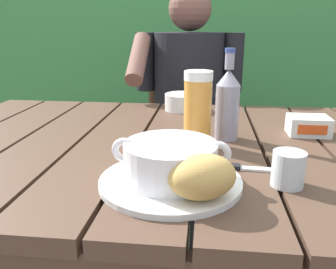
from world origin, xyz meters
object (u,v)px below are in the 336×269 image
Objects in this scene: person_eating at (187,100)px; serving_plate at (170,181)px; chair_near_diner at (189,138)px; butter_tub at (308,126)px; bread_roll at (202,177)px; beer_glass at (198,109)px; beer_bottle at (227,103)px; table_knife at (239,167)px; soup_bowl at (171,160)px; water_glass_small at (288,169)px; diner_bowl at (183,102)px.

person_eating is 0.96m from serving_plate.
chair_near_diner reaches higher than butter_tub.
person_eating is 8.52× the size of bread_roll.
beer_bottle is at bearing 36.92° from beer_glass.
table_knife is (-0.21, -0.28, -0.02)m from butter_tub.
table_knife is (0.14, 0.09, -0.05)m from soup_bowl.
water_glass_small is at bearing -39.47° from table_knife.
beer_bottle reaches higher than butter_tub.
beer_bottle reaches higher than table_knife.
soup_bowl is 0.23m from water_glass_small.
butter_tub is at bearing 52.30° from table_knife.
person_eating is 0.98m from water_glass_small.
diner_bowl is (-0.08, 0.70, -0.02)m from bread_roll.
beer_glass is at bearing -84.66° from person_eating.
person_eating reaches higher than beer_glass.
serving_plate is 1.71× the size of table_knife.
chair_near_diner is 1.21m from soup_bowl.
beer_bottle reaches higher than diner_bowl.
chair_near_diner is 8.47× the size of butter_tub.
person_eating reaches higher than butter_tub.
bread_roll is 1.10× the size of diner_bowl.
bread_roll is at bearing -98.86° from beer_bottle.
soup_bowl reaches higher than bread_roll.
chair_near_diner is 0.93m from butter_tub.
beer_glass reaches higher than soup_bowl.
beer_bottle is at bearing 68.24° from soup_bowl.
water_glass_small reaches higher than table_knife.
soup_bowl is 1.75× the size of diner_bowl.
diner_bowl is (-0.25, 0.61, -0.01)m from water_glass_small.
water_glass_small is at bearing 4.83° from serving_plate.
beer_glass is 0.10m from beer_bottle.
person_eating reaches higher than chair_near_diner.
person_eating is at bearing 91.44° from serving_plate.
serving_plate is at bearing -88.05° from diner_bowl.
serving_plate is 0.63m from diner_bowl.
soup_bowl reaches higher than diner_bowl.
soup_bowl is at bearing -88.05° from diner_bowl.
person_eating is (-0.00, -0.20, 0.25)m from chair_near_diner.
bread_roll is at bearing -86.56° from beer_glass.
chair_near_diner is 6.49× the size of bread_roll.
soup_bowl reaches higher than serving_plate.
water_glass_small is (0.16, 0.09, -0.02)m from bread_roll.
person_eating is at bearing 122.29° from butter_tub.
diner_bowl is at bearing 145.03° from butter_tub.
beer_bottle reaches higher than beer_glass.
soup_bowl is 0.63m from diner_bowl.
beer_bottle is 1.49× the size of table_knife.
diner_bowl reaches higher than butter_tub.
soup_bowl is 0.10m from bread_roll.
beer_bottle is (0.14, -0.66, 0.13)m from person_eating.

